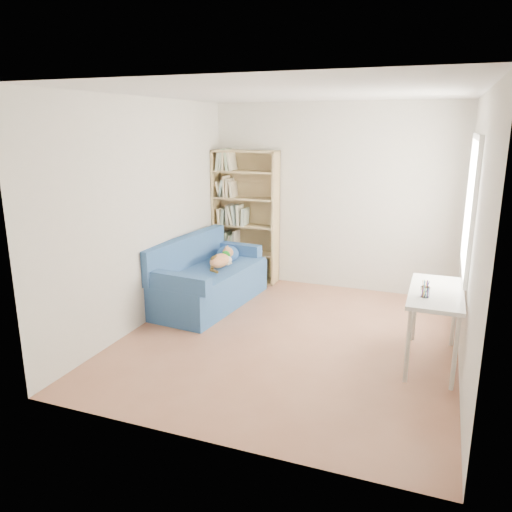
# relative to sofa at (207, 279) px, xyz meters

# --- Properties ---
(ground) EXTENTS (4.00, 4.00, 0.00)m
(ground) POSITION_rel_sofa_xyz_m (1.35, -0.70, -0.33)
(ground) COLOR #905941
(ground) RESTS_ON ground
(room_shell) EXTENTS (3.54, 4.04, 2.62)m
(room_shell) POSITION_rel_sofa_xyz_m (1.45, -0.67, 1.30)
(room_shell) COLOR silver
(room_shell) RESTS_ON ground
(sofa) EXTENTS (1.01, 1.86, 0.88)m
(sofa) POSITION_rel_sofa_xyz_m (0.00, 0.00, 0.00)
(sofa) COLOR navy
(sofa) RESTS_ON ground
(bookshelf) EXTENTS (0.97, 0.30, 1.94)m
(bookshelf) POSITION_rel_sofa_xyz_m (0.09, 1.13, 0.56)
(bookshelf) COLOR tan
(bookshelf) RESTS_ON ground
(desk) EXTENTS (0.50, 1.09, 0.75)m
(desk) POSITION_rel_sofa_xyz_m (2.83, -0.75, 0.33)
(desk) COLOR white
(desk) RESTS_ON ground
(pen_cup) EXTENTS (0.09, 0.09, 0.16)m
(pen_cup) POSITION_rel_sofa_xyz_m (2.73, -0.97, 0.48)
(pen_cup) COLOR white
(pen_cup) RESTS_ON desk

